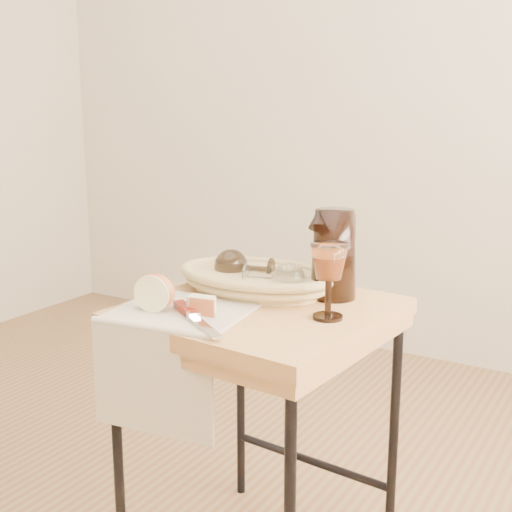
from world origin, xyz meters
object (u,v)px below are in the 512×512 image
Objects in this scene: side_table at (260,441)px; apple_half at (156,291)px; tea_towel at (182,311)px; goblet_lying_b at (270,277)px; table_knife at (195,316)px; goblet_lying_a at (248,267)px; pitcher at (334,254)px; bread_basket at (256,281)px; wine_goblet at (329,281)px.

side_table is 0.46m from apple_half.
tea_towel reaches higher than side_table.
goblet_lying_b is 1.38× the size of apple_half.
goblet_lying_a is at bearing 133.61° from table_knife.
goblet_lying_a is at bearing 62.90° from apple_half.
pitcher reaches higher than goblet_lying_a.
bread_basket is at bearing 126.86° from side_table.
wine_goblet is 1.86× the size of apple_half.
apple_half is at bearing -156.08° from wine_goblet.
apple_half is 0.37× the size of table_knife.
tea_towel is 1.14× the size of pitcher.
wine_goblet is at bearing 11.94° from apple_half.
side_table is 4.06× the size of wine_goblet.
wine_goblet is at bearing 15.58° from tea_towel.
goblet_lying_b is at bearing 54.45° from tea_towel.
goblet_lying_a is (-0.03, 0.02, 0.03)m from bread_basket.
apple_half reaches higher than bread_basket.
bread_basket is 2.88× the size of goblet_lying_b.
bread_basket is 0.06m from goblet_lying_b.
bread_basket is 0.21m from pitcher.
tea_towel is 0.09m from table_knife.
goblet_lying_a is 1.53× the size of apple_half.
goblet_lying_b is at bearing 115.74° from table_knife.
goblet_lying_a reaches higher than tea_towel.
bread_basket is 3.98× the size of apple_half.
goblet_lying_a is 0.57× the size of table_knife.
goblet_lying_b is at bearing 157.49° from wine_goblet.
pitcher is at bearing 35.23° from apple_half.
pitcher is 0.38m from table_knife.
goblet_lying_b reaches higher than side_table.
apple_half is (-0.17, -0.16, 0.39)m from side_table.
pitcher reaches higher than tea_towel.
bread_basket is 0.27m from apple_half.
wine_goblet reaches higher than apple_half.
apple_half is at bearing -159.17° from tea_towel.
pitcher is (0.21, 0.04, 0.05)m from goblet_lying_a.
apple_half is at bearing -155.51° from table_knife.
apple_half is 0.13m from table_knife.
side_table is 2.38× the size of tea_towel.
goblet_lying_a is at bearing 139.02° from goblet_lying_b.
pitcher reaches higher than wine_goblet.
pitcher is at bearing 51.70° from side_table.
table_knife reaches higher than side_table.
tea_towel is at bearing -105.20° from bread_basket.
tea_towel is 2.30× the size of goblet_lying_b.
wine_goblet reaches higher than table_knife.
apple_half is at bearing 62.69° from goblet_lying_a.
side_table is 4.94× the size of goblet_lying_a.
goblet_lying_b is 0.52× the size of table_knife.
apple_half reaches higher than tea_towel.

